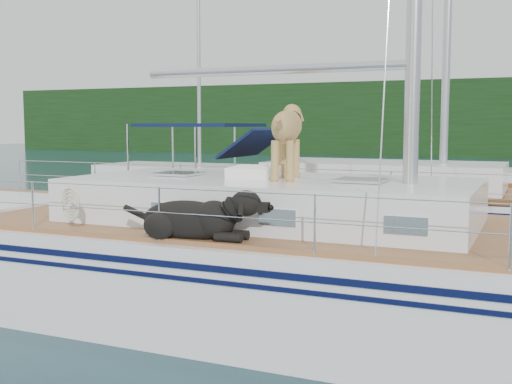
% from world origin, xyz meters
% --- Properties ---
extents(ground, '(120.00, 120.00, 0.00)m').
position_xyz_m(ground, '(0.00, 0.00, 0.00)').
color(ground, black).
rests_on(ground, ground).
extents(tree_line, '(90.00, 3.00, 6.00)m').
position_xyz_m(tree_line, '(0.00, 45.00, 3.00)').
color(tree_line, black).
rests_on(tree_line, ground).
extents(shore_bank, '(92.00, 1.00, 1.20)m').
position_xyz_m(shore_bank, '(0.00, 46.20, 0.60)').
color(shore_bank, '#595147').
rests_on(shore_bank, ground).
extents(main_sailboat, '(12.00, 3.80, 14.01)m').
position_xyz_m(main_sailboat, '(0.10, -0.01, 0.68)').
color(main_sailboat, white).
rests_on(main_sailboat, ground).
extents(neighbor_sailboat, '(11.00, 3.50, 13.30)m').
position_xyz_m(neighbor_sailboat, '(-0.08, 5.75, 0.63)').
color(neighbor_sailboat, white).
rests_on(neighbor_sailboat, ground).
extents(bg_boat_west, '(8.00, 3.00, 11.65)m').
position_xyz_m(bg_boat_west, '(-8.00, 14.00, 0.45)').
color(bg_boat_west, white).
rests_on(bg_boat_west, ground).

